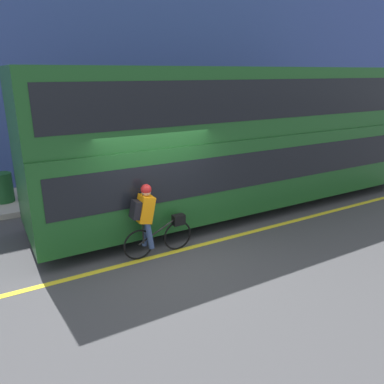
{
  "coord_description": "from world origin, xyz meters",
  "views": [
    {
      "loc": [
        -3.06,
        -6.55,
        3.68
      ],
      "look_at": [
        1.08,
        0.64,
        1.0
      ],
      "focal_mm": 35.0,
      "sensor_mm": 36.0,
      "label": 1
    }
  ],
  "objects": [
    {
      "name": "cyclist_on_bike",
      "position": [
        -0.28,
        -0.03,
        0.85
      ],
      "size": [
        1.55,
        0.32,
        1.58
      ],
      "color": "black",
      "rests_on": "ground_plane"
    },
    {
      "name": "road_center_line",
      "position": [
        0.0,
        -0.11,
        0.0
      ],
      "size": [
        50.0,
        0.14,
        0.01
      ],
      "primitive_type": "cube",
      "color": "yellow",
      "rests_on": "ground_plane"
    },
    {
      "name": "trash_bin",
      "position": [
        -2.67,
        4.8,
        0.57
      ],
      "size": [
        0.54,
        0.54,
        0.83
      ],
      "color": "#194C23",
      "rests_on": "sidewalk_curb"
    },
    {
      "name": "building_facade",
      "position": [
        0.0,
        6.28,
        3.77
      ],
      "size": [
        60.0,
        0.3,
        7.54
      ],
      "color": "#33478C",
      "rests_on": "ground_plane"
    },
    {
      "name": "bus",
      "position": [
        3.3,
        1.47,
        2.1
      ],
      "size": [
        11.51,
        2.55,
        3.78
      ],
      "color": "black",
      "rests_on": "ground_plane"
    },
    {
      "name": "ground_plane",
      "position": [
        0.0,
        0.0,
        0.0
      ],
      "size": [
        80.0,
        80.0,
        0.0
      ],
      "primitive_type": "plane",
      "color": "#424244"
    },
    {
      "name": "sidewalk_curb",
      "position": [
        0.0,
        4.92,
        0.08
      ],
      "size": [
        60.0,
        2.42,
        0.15
      ],
      "color": "#A8A399",
      "rests_on": "ground_plane"
    }
  ]
}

